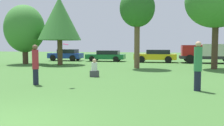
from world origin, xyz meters
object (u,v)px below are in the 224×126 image
bystander_sitting (94,69)px  parked_car_yellow (156,56)px  tree_1 (59,19)px  tree_2 (137,9)px  person_thrower (35,64)px  frisbee (66,44)px  delivery_truck_red (212,52)px  parked_car_green (106,56)px  tree_0 (25,29)px  person_catcher (198,66)px  tree_3 (216,1)px  parked_car_blue (66,55)px

bystander_sitting → parked_car_yellow: bearing=78.7°
tree_1 → tree_2: size_ratio=1.01×
person_thrower → frisbee: frisbee is taller
tree_2 → delivery_truck_red: size_ratio=0.96×
tree_2 → bystander_sitting: bearing=-105.4°
frisbee → parked_car_green: frisbee is taller
frisbee → person_thrower: bearing=178.8°
tree_0 → delivery_truck_red: tree_0 is taller
bystander_sitting → parked_car_green: (-3.03, 13.22, 0.24)m
tree_1 → parked_car_green: 7.50m
frisbee → parked_car_green: (-2.84, 16.52, -1.17)m
delivery_truck_red → parked_car_yellow: bearing=0.2°
tree_0 → tree_2: 11.31m
person_catcher → tree_2: size_ratio=0.31×
person_thrower → tree_0: tree_0 is taller
tree_2 → parked_car_yellow: 8.17m
person_thrower → parked_car_yellow: person_thrower is taller
parked_car_green → delivery_truck_red: delivery_truck_red is taller
tree_3 → parked_car_yellow: size_ratio=1.60×
person_catcher → delivery_truck_red: 16.39m
parked_car_blue → delivery_truck_red: bearing=177.6°
tree_2 → parked_car_blue: (-9.53, 7.36, -3.87)m
tree_1 → delivery_truck_red: bearing=22.9°
person_catcher → tree_1: 15.40m
person_thrower → tree_3: bearing=45.1°
delivery_truck_red → tree_2: bearing=45.8°
bystander_sitting → delivery_truck_red: size_ratio=0.16×
tree_3 → parked_car_blue: bearing=156.9°
bystander_sitting → tree_2: bearing=74.6°
frisbee → tree_3: 12.86m
frisbee → tree_3: tree_3 is taller
person_thrower → tree_3: 14.02m
tree_0 → tree_2: tree_2 is taller
tree_3 → parked_car_green: (-10.41, 6.65, -4.45)m
parked_car_green → bystander_sitting: bearing=100.4°
tree_2 → parked_car_green: size_ratio=1.38×
frisbee → bystander_sitting: bearing=86.7°
delivery_truck_red → person_thrower: bearing=56.5°
person_catcher → frisbee: (-5.43, -0.30, 0.83)m
tree_3 → parked_car_blue: 17.23m
person_thrower → parked_car_blue: bearing=108.7°
person_thrower → tree_0: (-7.85, 10.64, 2.44)m
bystander_sitting → delivery_truck_red: 15.48m
bystander_sitting → parked_car_green: size_ratio=0.23×
frisbee → parked_car_yellow: frisbee is taller
person_thrower → tree_3: size_ratio=0.25×
delivery_truck_red → frisbee: bearing=60.5°
tree_0 → delivery_truck_red: size_ratio=0.89×
person_thrower → parked_car_green: 16.54m
frisbee → tree_2: (1.77, 9.03, 2.77)m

